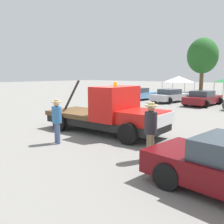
% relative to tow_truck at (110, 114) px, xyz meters
% --- Properties ---
extents(ground_plane, '(160.00, 160.00, 0.00)m').
position_rel_tow_truck_xyz_m(ground_plane, '(-0.39, -0.01, -0.96)').
color(ground_plane, gray).
extents(tow_truck, '(6.29, 2.51, 2.51)m').
position_rel_tow_truck_xyz_m(tow_truck, '(0.00, 0.00, 0.00)').
color(tow_truck, black).
rests_on(tow_truck, ground).
extents(person_near_truck, '(0.42, 0.42, 1.92)m').
position_rel_tow_truck_xyz_m(person_near_truck, '(3.39, -2.02, 0.17)').
color(person_near_truck, '#847051').
rests_on(person_near_truck, ground).
extents(person_at_hood, '(0.40, 0.40, 1.81)m').
position_rel_tow_truck_xyz_m(person_at_hood, '(-0.58, -2.69, 0.11)').
color(person_at_hood, '#475B84').
rests_on(person_at_hood, ground).
extents(parked_car_skyblue, '(2.52, 4.95, 1.34)m').
position_rel_tow_truck_xyz_m(parked_car_skyblue, '(-7.56, 13.90, -0.31)').
color(parked_car_skyblue, '#669ED1').
rests_on(parked_car_skyblue, ground).
extents(parked_car_silver, '(2.86, 4.75, 1.34)m').
position_rel_tow_truck_xyz_m(parked_car_silver, '(-3.97, 14.21, -0.31)').
color(parked_car_silver, '#B7B7BC').
rests_on(parked_car_silver, ground).
extents(parked_car_maroon, '(2.60, 4.78, 1.34)m').
position_rel_tow_truck_xyz_m(parked_car_maroon, '(-0.51, 13.67, -0.31)').
color(parked_car_maroon, maroon).
rests_on(parked_car_maroon, ground).
extents(canopy_tent_white, '(2.99, 2.99, 2.57)m').
position_rel_tow_truck_xyz_m(canopy_tent_white, '(-5.99, 20.37, 1.25)').
color(canopy_tent_white, '#9E9EA3').
rests_on(canopy_tent_white, ground).
extents(tree_center, '(4.67, 4.67, 8.34)m').
position_rel_tow_truck_xyz_m(tree_center, '(-6.73, 30.22, 4.64)').
color(tree_center, brown).
rests_on(tree_center, ground).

